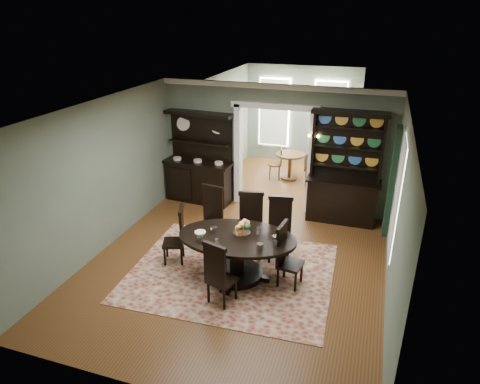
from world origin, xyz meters
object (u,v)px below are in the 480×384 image
(sideboard, at_px, (200,171))
(welsh_dresser, at_px, (344,183))
(parlor_table, at_px, (290,163))
(dining_table, at_px, (237,249))

(sideboard, distance_m, welsh_dresser, 3.54)
(sideboard, height_order, parlor_table, sideboard)
(sideboard, bearing_deg, dining_table, -52.04)
(dining_table, bearing_deg, parlor_table, 86.62)
(welsh_dresser, height_order, parlor_table, welsh_dresser)
(dining_table, xyz_separation_m, parlor_table, (-0.13, 5.11, -0.08))
(dining_table, bearing_deg, welsh_dresser, 57.54)
(welsh_dresser, relative_size, parlor_table, 3.09)
(welsh_dresser, bearing_deg, dining_table, -117.81)
(dining_table, xyz_separation_m, welsh_dresser, (1.55, 2.95, 0.34))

